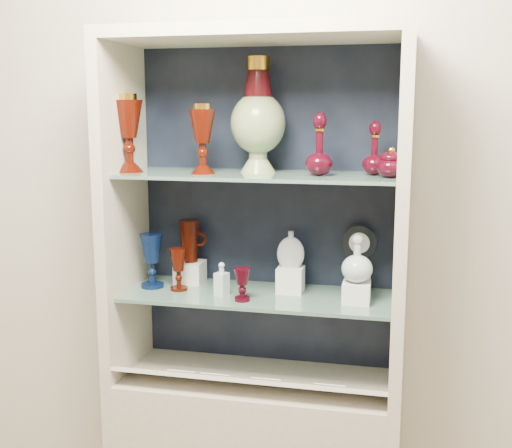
% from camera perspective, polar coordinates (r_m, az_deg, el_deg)
% --- Properties ---
extents(wall_back, '(3.50, 0.02, 2.80)m').
position_cam_1_polar(wall_back, '(2.37, 1.17, 3.30)').
color(wall_back, beige).
rests_on(wall_back, ground).
extents(cabinet_back_panel, '(0.98, 0.02, 1.15)m').
position_cam_1_polar(cabinet_back_panel, '(2.35, 1.01, 1.40)').
color(cabinet_back_panel, black).
rests_on(cabinet_back_panel, cabinet_base).
extents(cabinet_side_left, '(0.04, 0.40, 1.15)m').
position_cam_1_polar(cabinet_side_left, '(2.32, -11.66, 1.07)').
color(cabinet_side_left, beige).
rests_on(cabinet_side_left, cabinet_base).
extents(cabinet_side_right, '(0.04, 0.40, 1.15)m').
position_cam_1_polar(cabinet_side_right, '(2.11, 12.80, 0.17)').
color(cabinet_side_right, beige).
rests_on(cabinet_side_right, cabinet_base).
extents(cabinet_top_cap, '(1.00, 0.40, 0.04)m').
position_cam_1_polar(cabinet_top_cap, '(2.15, -0.00, 16.50)').
color(cabinet_top_cap, beige).
rests_on(cabinet_top_cap, cabinet_side_left).
extents(shelf_lower, '(0.92, 0.34, 0.01)m').
position_cam_1_polar(shelf_lower, '(2.25, 0.11, -6.35)').
color(shelf_lower, slate).
rests_on(shelf_lower, cabinet_side_left).
extents(shelf_upper, '(0.92, 0.34, 0.01)m').
position_cam_1_polar(shelf_upper, '(2.17, 0.12, 4.36)').
color(shelf_upper, slate).
rests_on(shelf_upper, cabinet_side_left).
extents(label_ledge, '(0.92, 0.17, 0.09)m').
position_cam_1_polar(label_ledge, '(2.22, -0.64, -13.83)').
color(label_ledge, beige).
rests_on(label_ledge, cabinet_base).
extents(label_card_0, '(0.10, 0.06, 0.03)m').
position_cam_1_polar(label_card_0, '(2.27, -6.40, -12.89)').
color(label_card_0, white).
rests_on(label_card_0, label_ledge).
extents(label_card_1, '(0.10, 0.06, 0.03)m').
position_cam_1_polar(label_card_1, '(2.17, 6.65, -14.03)').
color(label_card_1, white).
rests_on(label_card_1, label_ledge).
extents(label_card_2, '(0.10, 0.06, 0.03)m').
position_cam_1_polar(label_card_2, '(2.20, 1.04, -13.62)').
color(label_card_2, white).
rests_on(label_card_2, label_ledge).
extents(label_card_3, '(0.10, 0.06, 0.03)m').
position_cam_1_polar(label_card_3, '(2.24, -3.44, -13.21)').
color(label_card_3, white).
rests_on(label_card_3, label_ledge).
extents(pedestal_lamp_left, '(0.11, 0.11, 0.27)m').
position_cam_1_polar(pedestal_lamp_left, '(2.25, -11.27, 7.93)').
color(pedestal_lamp_left, '#3F0E04').
rests_on(pedestal_lamp_left, shelf_upper).
extents(pedestal_lamp_right, '(0.10, 0.10, 0.23)m').
position_cam_1_polar(pedestal_lamp_right, '(2.16, -4.79, 7.55)').
color(pedestal_lamp_right, '#3F0E04').
rests_on(pedestal_lamp_right, shelf_upper).
extents(enamel_urn, '(0.25, 0.25, 0.39)m').
position_cam_1_polar(enamel_urn, '(2.20, 0.18, 9.65)').
color(enamel_urn, '#0E4216').
rests_on(enamel_urn, shelf_upper).
extents(ruby_decanter_a, '(0.11, 0.11, 0.23)m').
position_cam_1_polar(ruby_decanter_a, '(2.09, 5.67, 7.40)').
color(ruby_decanter_a, '#3B0411').
rests_on(ruby_decanter_a, shelf_upper).
extents(ruby_decanter_b, '(0.10, 0.10, 0.19)m').
position_cam_1_polar(ruby_decanter_b, '(2.13, 10.52, 6.79)').
color(ruby_decanter_b, '#3B0411').
rests_on(ruby_decanter_b, shelf_upper).
extents(lidded_bowl, '(0.11, 0.11, 0.10)m').
position_cam_1_polar(lidded_bowl, '(2.06, 11.89, 5.42)').
color(lidded_bowl, '#3B0411').
rests_on(lidded_bowl, shelf_upper).
extents(cobalt_goblet, '(0.08, 0.08, 0.20)m').
position_cam_1_polar(cobalt_goblet, '(2.33, -9.24, -3.23)').
color(cobalt_goblet, '#0A1941').
rests_on(cobalt_goblet, shelf_lower).
extents(ruby_goblet_tall, '(0.07, 0.07, 0.15)m').
position_cam_1_polar(ruby_goblet_tall, '(2.29, -6.90, -4.02)').
color(ruby_goblet_tall, '#3F0E04').
rests_on(ruby_goblet_tall, shelf_lower).
extents(ruby_goblet_small, '(0.07, 0.07, 0.11)m').
position_cam_1_polar(ruby_goblet_small, '(2.15, -1.23, -5.41)').
color(ruby_goblet_small, '#3B0411').
rests_on(ruby_goblet_small, shelf_lower).
extents(riser_ruby_pitcher, '(0.10, 0.10, 0.08)m').
position_cam_1_polar(riser_ruby_pitcher, '(2.39, -5.88, -4.26)').
color(riser_ruby_pitcher, silver).
rests_on(riser_ruby_pitcher, shelf_lower).
extents(ruby_pitcher, '(0.12, 0.08, 0.16)m').
position_cam_1_polar(ruby_pitcher, '(2.36, -5.93, -1.50)').
color(ruby_pitcher, '#3F0E04').
rests_on(ruby_pitcher, riser_ruby_pitcher).
extents(clear_square_bottle, '(0.05, 0.05, 0.12)m').
position_cam_1_polar(clear_square_bottle, '(2.21, -3.07, -4.89)').
color(clear_square_bottle, '#ADBFC9').
rests_on(clear_square_bottle, shelf_lower).
extents(riser_flat_flask, '(0.09, 0.09, 0.09)m').
position_cam_1_polar(riser_flat_flask, '(2.25, 3.08, -4.97)').
color(riser_flat_flask, silver).
rests_on(riser_flat_flask, shelf_lower).
extents(flat_flask, '(0.10, 0.05, 0.13)m').
position_cam_1_polar(flat_flask, '(2.23, 3.11, -2.20)').
color(flat_flask, '#A2A9B6').
rests_on(flat_flask, riser_flat_flask).
extents(riser_clear_round_decanter, '(0.09, 0.09, 0.07)m').
position_cam_1_polar(riser_clear_round_decanter, '(2.16, 8.91, -6.04)').
color(riser_clear_round_decanter, silver).
rests_on(riser_clear_round_decanter, shelf_lower).
extents(clear_round_decanter, '(0.12, 0.12, 0.15)m').
position_cam_1_polar(clear_round_decanter, '(2.13, 8.99, -3.14)').
color(clear_round_decanter, '#ADBFC9').
rests_on(clear_round_decanter, riser_clear_round_decanter).
extents(riser_cameo_medallion, '(0.08, 0.08, 0.10)m').
position_cam_1_polar(riser_cameo_medallion, '(2.28, 9.11, -4.77)').
color(riser_cameo_medallion, silver).
rests_on(riser_cameo_medallion, shelf_lower).
extents(cameo_medallion, '(0.12, 0.06, 0.14)m').
position_cam_1_polar(cameo_medallion, '(2.25, 9.20, -1.80)').
color(cameo_medallion, black).
rests_on(cameo_medallion, riser_cameo_medallion).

